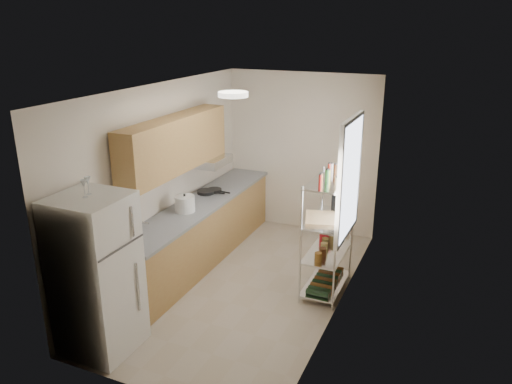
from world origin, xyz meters
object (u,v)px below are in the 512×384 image
(espresso_machine, at_px, (342,201))
(rice_cooker, at_px, (185,204))
(refrigerator, at_px, (97,275))
(frying_pan_large, at_px, (206,192))
(cutting_board, at_px, (320,218))

(espresso_machine, bearing_deg, rice_cooker, -148.07)
(refrigerator, height_order, frying_pan_large, refrigerator)
(rice_cooker, distance_m, espresso_machine, 2.09)
(rice_cooker, height_order, espresso_machine, espresso_machine)
(refrigerator, relative_size, cutting_board, 3.63)
(refrigerator, height_order, cutting_board, refrigerator)
(refrigerator, height_order, rice_cooker, refrigerator)
(rice_cooker, distance_m, frying_pan_large, 0.78)
(frying_pan_large, height_order, espresso_machine, espresso_machine)
(refrigerator, distance_m, frying_pan_large, 2.61)
(rice_cooker, bearing_deg, cutting_board, 5.65)
(frying_pan_large, bearing_deg, refrigerator, -93.86)
(cutting_board, bearing_deg, rice_cooker, -174.35)
(rice_cooker, distance_m, cutting_board, 1.85)
(cutting_board, xyz_separation_m, espresso_machine, (0.17, 0.37, 0.13))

